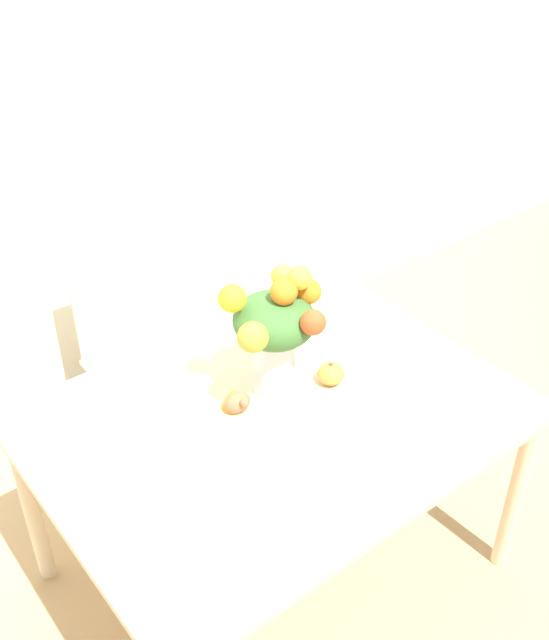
{
  "coord_description": "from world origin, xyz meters",
  "views": [
    {
      "loc": [
        -1.12,
        -1.42,
        2.36
      ],
      "look_at": [
        0.07,
        0.09,
        1.05
      ],
      "focal_mm": 42.0,
      "sensor_mm": 36.0,
      "label": 1
    }
  ],
  "objects_px": {
    "turkey_figurine": "(235,400)",
    "flower_vase": "(275,331)",
    "pumpkin": "(331,374)",
    "dining_chair_near_window": "(137,347)"
  },
  "relations": [
    {
      "from": "turkey_figurine",
      "to": "flower_vase",
      "type": "bearing_deg",
      "value": -3.06
    },
    {
      "from": "pumpkin",
      "to": "turkey_figurine",
      "type": "distance_m",
      "value": 0.34
    },
    {
      "from": "dining_chair_near_window",
      "to": "turkey_figurine",
      "type": "bearing_deg",
      "value": -94.51
    },
    {
      "from": "flower_vase",
      "to": "pumpkin",
      "type": "height_order",
      "value": "flower_vase"
    },
    {
      "from": "flower_vase",
      "to": "pumpkin",
      "type": "bearing_deg",
      "value": -24.87
    },
    {
      "from": "turkey_figurine",
      "to": "dining_chair_near_window",
      "type": "xyz_separation_m",
      "value": [
        0.08,
        0.84,
        -0.31
      ]
    },
    {
      "from": "dining_chair_near_window",
      "to": "flower_vase",
      "type": "bearing_deg",
      "value": -84.0
    },
    {
      "from": "pumpkin",
      "to": "dining_chair_near_window",
      "type": "height_order",
      "value": "dining_chair_near_window"
    },
    {
      "from": "flower_vase",
      "to": "turkey_figurine",
      "type": "height_order",
      "value": "flower_vase"
    },
    {
      "from": "flower_vase",
      "to": "dining_chair_near_window",
      "type": "relative_size",
      "value": 0.46
    }
  ]
}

